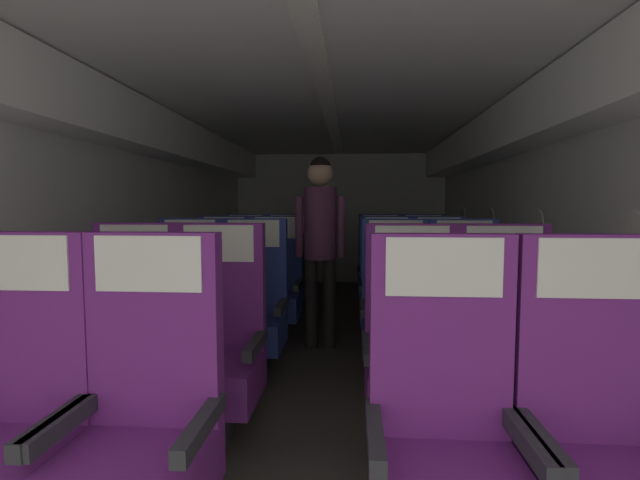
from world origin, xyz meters
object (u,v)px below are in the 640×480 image
(seat_e_right_aisle, at_px, (424,275))
(seat_d_left_aisle, at_px, (274,288))
(seat_d_right_aisle, at_px, (439,290))
(seat_c_left_aisle, at_px, (252,310))
(seat_d_left_window, at_px, (223,287))
(seat_a_right_aisle, at_px, (604,445))
(seat_e_right_window, at_px, (380,274))
(seat_b_left_aisle, at_px, (216,348))
(seat_b_right_aisle, at_px, (506,354))
(seat_b_right_window, at_px, (412,353))
(seat_c_left_window, at_px, (188,309))
(seat_c_right_window, at_px, (396,312))
(flight_attendant, at_px, (320,231))
(seat_a_left_aisle, at_px, (142,428))
(seat_c_right_aisle, at_px, (465,314))
(seat_a_right_window, at_px, (445,440))
(seat_b_left_window, at_px, (130,345))
(seat_a_left_window, at_px, (8,424))
(seat_e_left_window, at_px, (245,273))
(seat_d_right_window, at_px, (386,290))
(seat_e_left_aisle, at_px, (287,274))

(seat_e_right_aisle, bearing_deg, seat_d_left_aisle, -149.33)
(seat_d_right_aisle, bearing_deg, seat_c_left_aisle, -149.74)
(seat_c_left_aisle, bearing_deg, seat_d_left_window, 118.81)
(seat_a_right_aisle, xyz_separation_m, seat_d_right_aisle, (-0.02, 2.64, 0.00))
(seat_d_right_aisle, distance_m, seat_e_right_window, 1.01)
(seat_b_left_aisle, height_order, seat_b_right_aisle, same)
(seat_b_right_window, xyz_separation_m, seat_c_left_window, (-1.53, 0.88, 0.00))
(seat_d_left_aisle, height_order, seat_e_right_aisle, same)
(seat_c_right_window, distance_m, flight_attendant, 1.02)
(seat_a_left_aisle, xyz_separation_m, seat_b_right_window, (1.04, 0.86, 0.00))
(seat_b_right_aisle, bearing_deg, seat_a_left_aisle, -150.11)
(seat_b_right_aisle, relative_size, seat_c_right_aisle, 1.00)
(seat_e_right_window, bearing_deg, seat_d_left_window, -149.25)
(flight_attendant, bearing_deg, seat_a_left_aisle, -102.89)
(seat_a_right_aisle, bearing_deg, seat_a_right_window, -179.24)
(seat_d_left_aisle, bearing_deg, seat_b_right_window, -59.49)
(seat_b_left_window, relative_size, seat_d_right_aisle, 1.00)
(seat_a_left_aisle, distance_m, seat_b_left_aisle, 0.86)
(seat_d_left_aisle, distance_m, seat_d_right_aisle, 1.52)
(seat_a_left_aisle, distance_m, seat_b_right_aisle, 1.75)
(seat_d_left_aisle, bearing_deg, flight_attendant, -29.18)
(seat_a_right_window, bearing_deg, seat_a_left_window, 179.93)
(seat_d_left_window, relative_size, flight_attendant, 0.69)
(flight_attendant, bearing_deg, seat_e_left_window, 127.29)
(seat_b_right_aisle, distance_m, seat_d_right_window, 1.81)
(seat_b_right_window, xyz_separation_m, seat_e_right_window, (-0.00, 2.66, 0.00))
(seat_b_left_aisle, height_order, seat_e_right_aisle, same)
(seat_a_left_window, xyz_separation_m, seat_b_left_window, (-0.01, 0.88, 0.00))
(seat_d_left_window, bearing_deg, seat_a_left_window, -89.91)
(seat_b_right_aisle, height_order, seat_e_right_window, same)
(seat_c_right_aisle, xyz_separation_m, seat_d_right_window, (-0.49, 0.88, 0.00))
(seat_d_right_aisle, bearing_deg, seat_a_left_aisle, -119.90)
(seat_e_right_aisle, relative_size, flight_attendant, 0.69)
(seat_e_right_window, bearing_deg, seat_e_left_window, -179.86)
(seat_b_right_aisle, bearing_deg, seat_a_right_window, -118.94)
(seat_a_right_window, xyz_separation_m, seat_b_right_aisle, (0.49, 0.88, 0.00))
(seat_b_right_aisle, height_order, flight_attendant, flight_attendant)
(seat_c_right_aisle, xyz_separation_m, seat_d_left_window, (-2.01, 0.87, 0.00))
(seat_a_left_window, distance_m, seat_d_left_window, 2.62)
(seat_a_left_window, distance_m, seat_c_left_aisle, 1.81)
(seat_c_right_window, bearing_deg, seat_b_right_window, -89.95)
(seat_c_right_window, bearing_deg, seat_a_right_window, -90.22)
(seat_c_left_aisle, height_order, seat_d_left_window, same)
(seat_a_left_window, bearing_deg, seat_e_left_aisle, 82.28)
(seat_b_right_aisle, bearing_deg, seat_c_right_aisle, 89.44)
(seat_c_left_aisle, distance_m, seat_d_left_window, 0.99)
(seat_d_right_window, relative_size, seat_e_left_window, 1.00)
(seat_d_right_window, relative_size, seat_e_left_aisle, 1.00)
(seat_d_right_aisle, height_order, seat_e_left_aisle, same)
(seat_b_right_aisle, bearing_deg, seat_c_left_window, 156.64)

